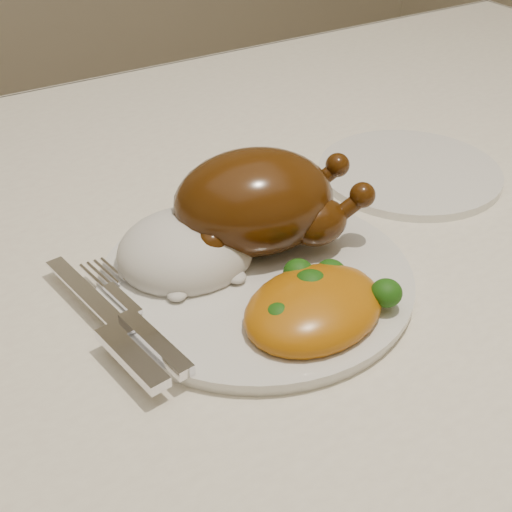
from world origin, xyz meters
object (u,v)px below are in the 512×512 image
dinner_plate (256,279)px  roast_chicken (259,201)px  dining_table (252,323)px  side_plate (409,172)px

dinner_plate → roast_chicken: size_ratio=1.40×
roast_chicken → dinner_plate: bearing=-109.3°
dining_table → roast_chicken: bearing=-98.5°
dinner_plate → roast_chicken: (0.03, 0.04, 0.05)m
dinner_plate → dining_table: bearing=62.4°
dining_table → dinner_plate: dinner_plate is taller
dinner_plate → side_plate: 0.27m
dining_table → side_plate: size_ratio=7.66×
dining_table → side_plate: 0.25m
dining_table → side_plate: bearing=6.7°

